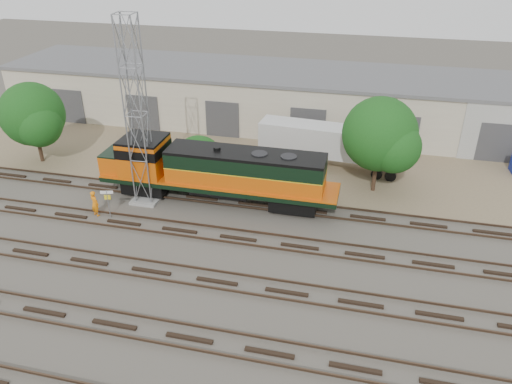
% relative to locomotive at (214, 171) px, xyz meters
% --- Properties ---
extents(ground, '(140.00, 140.00, 0.00)m').
position_rel_locomotive_xyz_m(ground, '(2.98, -6.00, -2.38)').
color(ground, '#47423A').
rests_on(ground, ground).
extents(dirt_strip, '(80.00, 16.00, 0.02)m').
position_rel_locomotive_xyz_m(dirt_strip, '(2.98, 9.00, -2.37)').
color(dirt_strip, '#726047').
rests_on(dirt_strip, ground).
extents(tracks, '(80.00, 20.40, 0.28)m').
position_rel_locomotive_xyz_m(tracks, '(2.98, -9.00, -2.30)').
color(tracks, black).
rests_on(tracks, ground).
extents(warehouse, '(58.40, 10.40, 5.30)m').
position_rel_locomotive_xyz_m(warehouse, '(3.03, 16.98, 0.28)').
color(warehouse, beige).
rests_on(warehouse, ground).
extents(locomotive, '(17.24, 3.02, 4.14)m').
position_rel_locomotive_xyz_m(locomotive, '(0.00, 0.00, 0.00)').
color(locomotive, black).
rests_on(locomotive, tracks).
extents(signal_tower, '(1.93, 1.93, 13.07)m').
position_rel_locomotive_xyz_m(signal_tower, '(-4.86, -1.16, 4.00)').
color(signal_tower, gray).
rests_on(signal_tower, ground).
extents(sign_post, '(0.83, 0.28, 2.09)m').
position_rel_locomotive_xyz_m(sign_post, '(-6.30, -3.95, -0.91)').
color(sign_post, gray).
rests_on(sign_post, ground).
extents(worker, '(0.81, 0.69, 1.88)m').
position_rel_locomotive_xyz_m(worker, '(-7.37, -3.93, -1.44)').
color(worker, orange).
rests_on(worker, ground).
extents(semi_trailer, '(11.73, 3.30, 3.56)m').
position_rel_locomotive_xyz_m(semi_trailer, '(7.74, 7.55, -0.14)').
color(semi_trailer, silver).
rests_on(semi_trailer, ground).
extents(tree_west, '(5.44, 5.18, 6.78)m').
position_rel_locomotive_xyz_m(tree_west, '(-16.13, 2.89, 1.67)').
color(tree_west, '#382619').
rests_on(tree_west, ground).
extents(tree_mid, '(4.04, 3.85, 3.85)m').
position_rel_locomotive_xyz_m(tree_mid, '(-1.99, 2.75, -0.78)').
color(tree_mid, '#382619').
rests_on(tree_mid, ground).
extents(tree_east, '(5.65, 5.39, 7.27)m').
position_rel_locomotive_xyz_m(tree_east, '(11.45, 4.08, 2.06)').
color(tree_east, '#382619').
rests_on(tree_east, ground).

